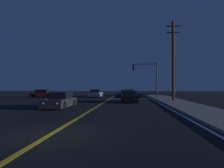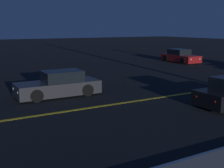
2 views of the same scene
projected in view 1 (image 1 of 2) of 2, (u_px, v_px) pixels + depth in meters
name	position (u px, v px, depth m)	size (l,w,h in m)	color
ground_plane	(52.00, 134.00, 7.80)	(160.00, 160.00, 0.00)	black
sidewalk_right	(184.00, 105.00, 19.29)	(3.20, 43.96, 0.15)	gray
lane_line_center	(99.00, 105.00, 19.97)	(0.20, 41.52, 0.01)	gold
lane_line_edge_right	(164.00, 106.00, 19.44)	(0.16, 41.52, 0.01)	white
stop_bar	(132.00, 99.00, 30.37)	(6.39, 0.50, 0.01)	white
car_side_waiting_white	(129.00, 93.00, 39.91)	(2.04, 4.64, 1.34)	silver
car_parked_curb_navy	(129.00, 94.00, 32.94)	(4.68, 1.95, 1.34)	navy
car_far_approaching_silver	(96.00, 94.00, 36.32)	(2.15, 4.24, 1.34)	#B2B5BA
car_following_oncoming_red	(44.00, 94.00, 34.56)	(4.52, 2.04, 1.34)	maroon
car_mid_block_charcoal	(60.00, 101.00, 17.63)	(1.84, 4.44, 1.34)	#2D2D33
car_distant_tail_black	(130.00, 97.00, 23.80)	(1.89, 4.44, 1.34)	black
traffic_signal_near_right	(148.00, 74.00, 32.49)	(3.92, 0.28, 5.77)	#38383D
utility_pole_right	(173.00, 60.00, 25.51)	(1.80, 0.34, 9.91)	#42301E
street_sign_corner	(157.00, 88.00, 29.58)	(0.56, 0.06, 2.46)	slate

